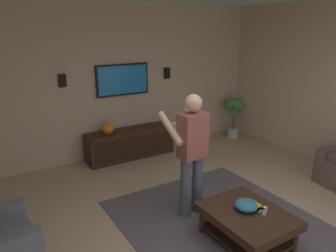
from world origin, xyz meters
TOP-DOWN VIEW (x-y plane):
  - ground_plane at (0.00, 0.00)m, footprint 7.79×7.79m
  - wall_back_tv at (3.30, 0.00)m, footprint 0.10×6.21m
  - area_rug at (0.07, -0.08)m, footprint 3.09×2.33m
  - coffee_table at (-0.13, -0.08)m, footprint 1.00×0.80m
  - media_console at (2.96, -0.06)m, footprint 0.45×1.70m
  - tv at (3.20, -0.06)m, footprint 0.05×1.04m
  - person_standing at (0.73, 0.10)m, footprint 0.57×0.57m
  - potted_plant_tall at (2.80, -2.57)m, footprint 0.41×0.41m
  - bowl at (-0.08, -0.10)m, footprint 0.26×0.26m
  - remote_white at (-0.19, -0.25)m, footprint 0.06×0.15m
  - remote_black at (-0.18, -0.20)m, footprint 0.06×0.15m
  - remote_grey at (-0.25, -0.23)m, footprint 0.12×0.15m
  - book at (-0.07, -0.18)m, footprint 0.16×0.22m
  - vase_round at (2.93, 0.39)m, footprint 0.22×0.22m
  - wall_speaker_left at (3.22, -1.04)m, footprint 0.06×0.12m
  - wall_speaker_right at (3.22, 1.05)m, footprint 0.06×0.12m

SIDE VIEW (x-z plane):
  - ground_plane at x=0.00m, z-range 0.00..0.00m
  - area_rug at x=0.07m, z-range 0.00..0.01m
  - media_console at x=2.96m, z-range 0.00..0.55m
  - coffee_table at x=-0.13m, z-range 0.10..0.50m
  - remote_white at x=-0.19m, z-range 0.40..0.42m
  - remote_black at x=-0.18m, z-range 0.40..0.42m
  - remote_grey at x=-0.25m, z-range 0.40..0.42m
  - book at x=-0.07m, z-range 0.40..0.44m
  - bowl at x=-0.08m, z-range 0.40..0.52m
  - potted_plant_tall at x=2.80m, z-range 0.16..1.08m
  - vase_round at x=2.93m, z-range 0.55..0.77m
  - person_standing at x=0.73m, z-range 0.11..1.75m
  - wall_back_tv at x=3.30m, z-range 0.00..2.87m
  - tv at x=3.20m, z-range 1.18..1.76m
  - wall_speaker_left at x=3.22m, z-range 1.42..1.64m
  - wall_speaker_right at x=3.22m, z-range 1.43..1.65m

